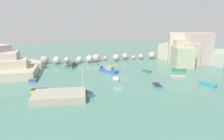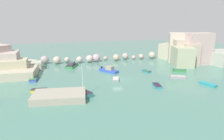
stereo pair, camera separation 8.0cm
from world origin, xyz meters
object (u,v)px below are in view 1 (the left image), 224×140
Objects in this scene: stone_dock at (60,96)px; moored_boat_3 at (72,65)px; moored_boat_0 at (208,84)px; moored_boat_5 at (157,86)px; moored_boat_1 at (109,70)px; moored_boat_2 at (146,71)px; moored_boat_7 at (39,90)px; moored_boat_4 at (34,79)px; moored_boat_8 at (116,79)px; moored_boat_9 at (179,70)px; moored_boat_10 at (178,77)px; moored_boat_6 at (83,93)px.

moored_boat_3 is (3.88, 24.85, -0.12)m from stone_dock.
moored_boat_0 is 11.68m from moored_boat_5.
moored_boat_1 is 2.00× the size of moored_boat_2.
moored_boat_4 is at bearing -71.49° from moored_boat_7.
moored_boat_9 is at bearing -65.17° from moored_boat_8.
moored_boat_7 is at bearing -145.85° from moored_boat_9.
moored_boat_10 is at bearing 82.58° from moored_boat_4.
moored_boat_4 is at bearing 113.34° from stone_dock.
moored_boat_6 is at bearing 35.24° from moored_boat_10.
moored_boat_6 is at bearing 44.78° from moored_boat_4.
moored_boat_0 is 0.97× the size of moored_boat_4.
stone_dock is at bearing -76.05° from moored_boat_5.
moored_boat_0 is 0.63× the size of moored_boat_6.
moored_boat_7 is at bearing -117.28° from moored_boat_0.
moored_boat_10 is at bearing 77.96° from moored_boat_3.
stone_dock is 3.40× the size of moored_boat_2.
stone_dock is 29.19m from moored_boat_10.
moored_boat_5 is 0.53× the size of moored_boat_6.
stone_dock is 2.35× the size of moored_boat_4.
moored_boat_4 is 1.22× the size of moored_boat_8.
moored_boat_6 is (-9.16, -15.29, -0.13)m from moored_boat_1.
moored_boat_9 reaches higher than moored_boat_7.
moored_boat_9 is at bearing -102.90° from moored_boat_10.
moored_boat_0 is at bearing 144.01° from moored_boat_10.
moored_boat_9 is (0.54, 11.82, 0.10)m from moored_boat_0.
moored_boat_1 reaches higher than moored_boat_0.
moored_boat_5 is at bearing 61.51° from moored_boat_3.
moored_boat_2 is at bearing -168.59° from moored_boat_9.
stone_dock reaches higher than moored_boat_10.
moored_boat_7 reaches higher than moored_boat_2.
moored_boat_6 is at bearing 159.30° from moored_boat_7.
moored_boat_5 is 16.28m from moored_boat_6.
moored_boat_3 is at bearing -150.06° from moored_boat_0.
stone_dock is 4.58m from moored_boat_6.
moored_boat_5 is (26.62, -12.11, -0.06)m from moored_boat_4.
moored_boat_9 is (32.79, 11.22, -0.29)m from stone_dock.
moored_boat_0 reaches higher than moored_boat_5.
moored_boat_9 is (36.79, 6.00, 0.08)m from moored_boat_7.
stone_dock is 6.59m from moored_boat_7.
moored_boat_7 is (-36.25, 5.82, 0.02)m from moored_boat_0.
moored_boat_6 is at bearing -111.38° from moored_boat_0.
moored_boat_9 is (19.15, -5.03, -0.24)m from moored_boat_1.
stone_dock is at bearing -105.31° from moored_boat_6.
moored_boat_10 is at bearing 17.99° from moored_boat_1.
moored_boat_0 reaches higher than moored_boat_2.
moored_boat_1 is 19.80m from moored_boat_9.
moored_boat_3 is at bearing 81.12° from stone_dock.
moored_boat_2 is at bearing 85.67° from moored_boat_3.
moored_boat_3 is 31.28m from moored_boat_10.
moored_boat_0 is 1.20× the size of moored_boat_7.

